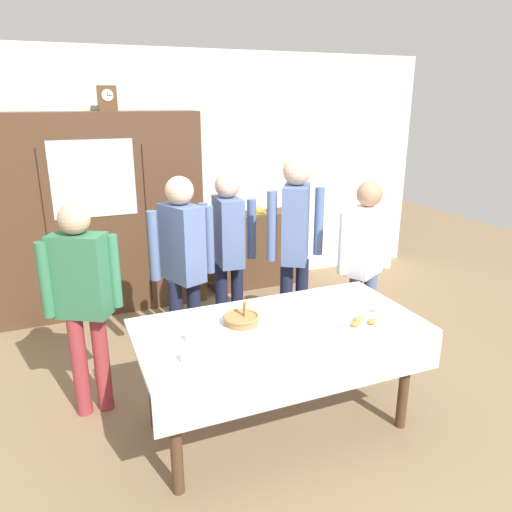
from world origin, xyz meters
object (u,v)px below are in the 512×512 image
Objects in this scene: tea_cup_mid_right at (187,358)px; spoon_far_left at (316,341)px; spoon_far_right at (313,314)px; tea_cup_far_right at (382,311)px; mantel_clock at (107,98)px; bread_basket at (241,319)px; book_stack at (258,211)px; spoon_center at (202,318)px; tea_cup_far_left at (192,337)px; person_beside_shelf at (365,254)px; dining_table at (281,341)px; pastry_plate at (363,325)px; person_behind_table_right at (295,237)px; person_by_cabinet at (228,245)px; bookshelf_low at (258,249)px; person_behind_table_left at (183,257)px; person_near_right_end at (83,292)px; wall_cabinet at (96,216)px.

tea_cup_mid_right is 0.78m from spoon_far_left.
tea_cup_far_right is at bearing -22.11° from spoon_far_right.
bread_basket is (0.45, -2.45, -1.37)m from mantel_clock.
book_stack is 1.79× the size of spoon_center.
person_beside_shelf is (1.68, 0.65, 0.13)m from tea_cup_far_left.
tea_cup_far_left reaches higher than dining_table.
pastry_plate is (1.16, 0.00, -0.01)m from tea_cup_mid_right.
spoon_center is (0.24, 0.52, -0.02)m from tea_cup_mid_right.
mantel_clock is at bearing 127.39° from person_behind_table_right.
person_by_cabinet is (0.53, 0.98, 0.18)m from spoon_center.
spoon_far_left is (-0.38, -0.07, -0.01)m from pastry_plate.
spoon_far_right is at bearing -17.72° from spoon_center.
spoon_far_left is (-0.83, -2.91, 0.34)m from bookshelf_low.
person_behind_table_left is (-1.32, -1.62, 0.07)m from book_stack.
bread_basket reaches higher than bookshelf_low.
book_stack is 1.97m from person_beside_shelf.
person_behind_table_right is at bearing 45.37° from bread_basket.
bread_basket is at bearing -79.47° from mantel_clock.
tea_cup_far_right is at bearing 26.45° from pastry_plate.
mantel_clock reaches higher than person_near_right_end.
person_behind_table_left is at bearing -150.08° from person_by_cabinet.
spoon_far_right is at bearing -108.82° from person_behind_table_right.
person_behind_table_right is at bearing -4.03° from person_behind_table_left.
spoon_far_right is at bearing -104.41° from bookshelf_low.
book_stack is 2.85m from person_near_right_end.
dining_table is 1.33m from person_by_cabinet.
tea_cup_far_left is 1.09× the size of spoon_center.
tea_cup_far_right is 0.07× the size of person_behind_table_right.
tea_cup_far_right is at bearing -66.07° from person_by_cabinet.
book_stack reaches higher than spoon_far_left.
dining_table is 14.29× the size of tea_cup_far_left.
pastry_plate is at bearing -25.79° from bread_basket.
person_behind_table_left is at bearing 110.78° from dining_table.
tea_cup_far_left is at bearing -118.41° from person_by_cabinet.
tea_cup_far_left is at bearing -118.06° from spoon_center.
tea_cup_mid_right is 1.69m from person_by_cabinet.
mantel_clock is at bearing 112.67° from pastry_plate.
mantel_clock reaches higher than spoon_far_right.
person_near_right_end is at bearing -158.30° from person_behind_table_left.
bookshelf_low is at bearing 77.92° from person_behind_table_right.
spoon_far_right is at bearing 16.73° from tea_cup_mid_right.
person_behind_table_right is at bearing 85.68° from pastry_plate.
bookshelf_low is 1.67m from person_by_cabinet.
pastry_plate is at bearing -67.33° from mantel_clock.
spoon_center is 1.00× the size of spoon_far_right.
spoon_center is (-1.37, -2.33, -0.14)m from book_stack.
person_behind_table_left is at bearing -71.89° from wall_cabinet.
spoon_center is at bearing -94.31° from person_behind_table_left.
tea_cup_mid_right is 1.39m from tea_cup_far_right.
dining_table is at bearing -109.49° from bookshelf_low.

